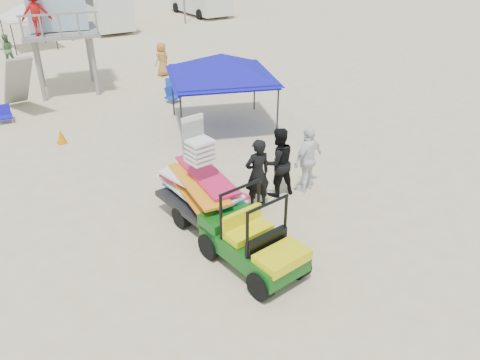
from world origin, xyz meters
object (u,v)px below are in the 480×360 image
surf_trailer (200,184)px  lifeguard_tower (53,7)px  utility_cart (253,236)px  canopy_blue (221,58)px  man_left (257,174)px

surf_trailer → lifeguard_tower: 12.96m
utility_cart → canopy_blue: 8.37m
utility_cart → lifeguard_tower: size_ratio=0.51×
utility_cart → surf_trailer: bearing=89.9°
utility_cart → canopy_blue: size_ratio=0.56×
utility_cart → man_left: size_ratio=1.28×
surf_trailer → man_left: bearing=-11.2°
surf_trailer → man_left: (1.52, -0.30, -0.02)m
canopy_blue → man_left: bearing=-111.7°
man_left → surf_trailer: bearing=-4.6°
surf_trailer → lifeguard_tower: (0.03, 12.69, 2.62)m
utility_cart → canopy_blue: canopy_blue is taller
surf_trailer → man_left: 1.55m
man_left → canopy_blue: size_ratio=0.44×
surf_trailer → canopy_blue: 6.38m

